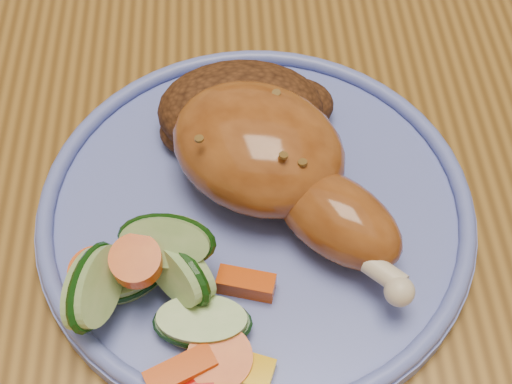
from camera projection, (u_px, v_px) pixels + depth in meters
dining_table at (270, 150)px, 0.57m from camera, size 0.90×1.40×0.75m
plate at (256, 212)px, 0.43m from camera, size 0.26×0.26×0.01m
plate_rim at (256, 202)px, 0.42m from camera, size 0.26×0.26×0.01m
chicken_leg at (276, 164)px, 0.41m from camera, size 0.15×0.17×0.06m
rice_pilaf at (244, 111)px, 0.44m from camera, size 0.11×0.08×0.05m
vegetable_pile at (160, 288)px, 0.37m from camera, size 0.12×0.12×0.06m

